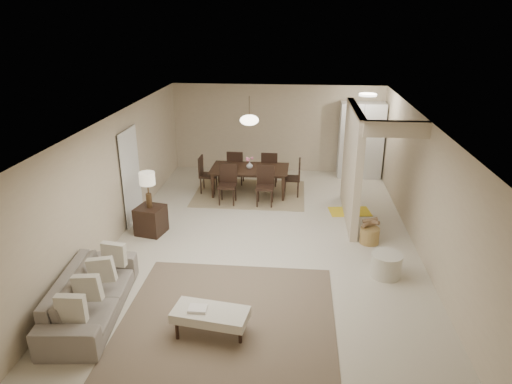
# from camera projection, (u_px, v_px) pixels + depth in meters

# --- Properties ---
(floor) EXTENTS (9.00, 9.00, 0.00)m
(floor) POSITION_uv_depth(u_px,v_px,m) (265.00, 238.00, 9.41)
(floor) COLOR beige
(floor) RESTS_ON ground
(ceiling) EXTENTS (9.00, 9.00, 0.00)m
(ceiling) POSITION_uv_depth(u_px,v_px,m) (266.00, 118.00, 8.50)
(ceiling) COLOR white
(ceiling) RESTS_ON back_wall
(back_wall) EXTENTS (6.00, 0.00, 6.00)m
(back_wall) POSITION_uv_depth(u_px,v_px,m) (277.00, 129.00, 13.13)
(back_wall) COLOR #C2AE92
(back_wall) RESTS_ON floor
(left_wall) EXTENTS (0.00, 9.00, 9.00)m
(left_wall) POSITION_uv_depth(u_px,v_px,m) (118.00, 177.00, 9.22)
(left_wall) COLOR #C2AE92
(left_wall) RESTS_ON floor
(right_wall) EXTENTS (0.00, 9.00, 9.00)m
(right_wall) POSITION_uv_depth(u_px,v_px,m) (422.00, 186.00, 8.69)
(right_wall) COLOR #C2AE92
(right_wall) RESTS_ON floor
(partition) EXTENTS (0.15, 2.50, 2.50)m
(partition) POSITION_uv_depth(u_px,v_px,m) (352.00, 165.00, 9.96)
(partition) COLOR #C2AE92
(partition) RESTS_ON floor
(doorway) EXTENTS (0.04, 0.90, 2.04)m
(doorway) POSITION_uv_depth(u_px,v_px,m) (131.00, 178.00, 9.85)
(doorway) COLOR black
(doorway) RESTS_ON floor
(pantry_cabinet) EXTENTS (1.20, 0.55, 2.10)m
(pantry_cabinet) POSITION_uv_depth(u_px,v_px,m) (361.00, 140.00, 12.67)
(pantry_cabinet) COLOR silver
(pantry_cabinet) RESTS_ON floor
(flush_light) EXTENTS (0.44, 0.44, 0.05)m
(flush_light) POSITION_uv_depth(u_px,v_px,m) (368.00, 95.00, 11.28)
(flush_light) COLOR white
(flush_light) RESTS_ON ceiling
(living_rug) EXTENTS (3.20, 3.20, 0.01)m
(living_rug) POSITION_uv_depth(u_px,v_px,m) (228.00, 320.00, 6.86)
(living_rug) COLOR brown
(living_rug) RESTS_ON floor
(sofa) EXTENTS (2.34, 1.10, 0.66)m
(sofa) POSITION_uv_depth(u_px,v_px,m) (91.00, 295.00, 6.93)
(sofa) COLOR gray
(sofa) RESTS_ON floor
(ottoman_bench) EXTENTS (1.14, 0.65, 0.39)m
(ottoman_bench) POSITION_uv_depth(u_px,v_px,m) (210.00, 315.00, 6.49)
(ottoman_bench) COLOR beige
(ottoman_bench) RESTS_ON living_rug
(side_table) EXTENTS (0.64, 0.64, 0.59)m
(side_table) POSITION_uv_depth(u_px,v_px,m) (151.00, 220.00, 9.54)
(side_table) COLOR black
(side_table) RESTS_ON floor
(table_lamp) EXTENTS (0.32, 0.32, 0.76)m
(table_lamp) POSITION_uv_depth(u_px,v_px,m) (147.00, 182.00, 9.23)
(table_lamp) COLOR #4D3721
(table_lamp) RESTS_ON side_table
(round_pouf) EXTENTS (0.54, 0.54, 0.42)m
(round_pouf) POSITION_uv_depth(u_px,v_px,m) (386.00, 265.00, 7.98)
(round_pouf) COLOR beige
(round_pouf) RESTS_ON floor
(wicker_basket) EXTENTS (0.47, 0.47, 0.33)m
(wicker_basket) POSITION_uv_depth(u_px,v_px,m) (370.00, 235.00, 9.16)
(wicker_basket) COLOR olive
(wicker_basket) RESTS_ON floor
(dining_rug) EXTENTS (2.80, 2.10, 0.01)m
(dining_rug) POSITION_uv_depth(u_px,v_px,m) (250.00, 193.00, 11.76)
(dining_rug) COLOR #877653
(dining_rug) RESTS_ON floor
(dining_table) EXTENTS (1.97, 1.11, 0.69)m
(dining_table) POSITION_uv_depth(u_px,v_px,m) (250.00, 181.00, 11.64)
(dining_table) COLOR black
(dining_table) RESTS_ON dining_rug
(dining_chairs) EXTENTS (2.56, 1.86, 0.95)m
(dining_chairs) POSITION_uv_depth(u_px,v_px,m) (250.00, 176.00, 11.59)
(dining_chairs) COLOR black
(dining_chairs) RESTS_ON dining_rug
(vase) EXTENTS (0.20, 0.20, 0.17)m
(vase) POSITION_uv_depth(u_px,v_px,m) (250.00, 165.00, 11.48)
(vase) COLOR silver
(vase) RESTS_ON dining_table
(yellow_mat) EXTENTS (1.01, 0.70, 0.01)m
(yellow_mat) POSITION_uv_depth(u_px,v_px,m) (350.00, 212.00, 10.67)
(yellow_mat) COLOR yellow
(yellow_mat) RESTS_ON floor
(pendant_light) EXTENTS (0.46, 0.46, 0.71)m
(pendant_light) POSITION_uv_depth(u_px,v_px,m) (249.00, 120.00, 11.07)
(pendant_light) COLOR #4D3721
(pendant_light) RESTS_ON ceiling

